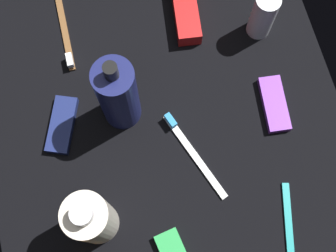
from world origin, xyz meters
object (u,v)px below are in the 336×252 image
at_px(toothbrush_white, 191,150).
at_px(snack_bar_purple, 274,103).
at_px(bodywash_bottle, 92,219).
at_px(snack_bar_navy, 62,125).
at_px(deodorant_stick, 263,16).
at_px(lotion_bottle, 118,95).
at_px(toothbrush_teal, 290,243).
at_px(toothbrush_brown, 65,32).
at_px(toothpaste_box_red, 184,1).

height_order(toothbrush_white, snack_bar_purple, toothbrush_white).
xyz_separation_m(bodywash_bottle, toothbrush_white, (0.08, -0.18, -0.07)).
relative_size(bodywash_bottle, snack_bar_navy, 1.64).
relative_size(bodywash_bottle, snack_bar_purple, 1.64).
bearing_deg(bodywash_bottle, snack_bar_navy, 8.94).
bearing_deg(snack_bar_purple, snack_bar_navy, 87.83).
height_order(bodywash_bottle, snack_bar_purple, bodywash_bottle).
relative_size(bodywash_bottle, toothbrush_white, 0.99).
distance_m(deodorant_stick, snack_bar_navy, 0.41).
relative_size(lotion_bottle, snack_bar_purple, 1.92).
height_order(toothbrush_teal, snack_bar_navy, toothbrush_teal).
relative_size(toothbrush_brown, snack_bar_navy, 1.73).
xyz_separation_m(toothbrush_brown, snack_bar_navy, (-0.18, 0.04, 0.00)).
relative_size(toothbrush_white, snack_bar_navy, 1.66).
bearing_deg(toothbrush_brown, toothbrush_white, -148.13).
xyz_separation_m(toothbrush_white, toothbrush_brown, (0.28, 0.17, 0.00)).
distance_m(bodywash_bottle, snack_bar_navy, 0.20).
bearing_deg(deodorant_stick, toothpaste_box_red, 55.54).
bearing_deg(toothpaste_box_red, lotion_bottle, 145.67).
height_order(bodywash_bottle, toothbrush_brown, bodywash_bottle).
relative_size(deodorant_stick, snack_bar_purple, 0.99).
xyz_separation_m(lotion_bottle, bodywash_bottle, (-0.18, 0.08, -0.01)).
distance_m(toothbrush_brown, snack_bar_purple, 0.41).
bearing_deg(snack_bar_purple, toothbrush_white, 111.68).
xyz_separation_m(toothpaste_box_red, snack_bar_navy, (-0.19, 0.27, -0.01)).
relative_size(toothbrush_teal, snack_bar_navy, 1.71).
relative_size(deodorant_stick, toothbrush_teal, 0.58).
bearing_deg(snack_bar_navy, lotion_bottle, -68.53).
xyz_separation_m(toothbrush_white, snack_bar_purple, (0.05, -0.17, 0.00)).
bearing_deg(toothbrush_teal, snack_bar_navy, 48.50).
bearing_deg(snack_bar_purple, deodorant_stick, -1.04).
relative_size(toothbrush_white, snack_bar_purple, 1.66).
bearing_deg(bodywash_bottle, deodorant_stick, -52.37).
height_order(bodywash_bottle, toothbrush_teal, bodywash_bottle).
distance_m(bodywash_bottle, toothbrush_teal, 0.33).
xyz_separation_m(bodywash_bottle, toothbrush_brown, (0.36, -0.01, -0.07)).
relative_size(deodorant_stick, toothpaste_box_red, 0.59).
height_order(deodorant_stick, snack_bar_navy, deodorant_stick).
bearing_deg(snack_bar_navy, bodywash_bottle, -149.80).
bearing_deg(toothbrush_white, toothbrush_brown, 31.87).
bearing_deg(bodywash_bottle, toothbrush_teal, -109.93).
height_order(deodorant_stick, toothbrush_white, deodorant_stick).
relative_size(lotion_bottle, toothpaste_box_red, 1.13).
distance_m(toothbrush_white, snack_bar_navy, 0.24).
bearing_deg(bodywash_bottle, toothbrush_brown, -1.39).
relative_size(lotion_bottle, toothbrush_teal, 1.12).
xyz_separation_m(lotion_bottle, toothbrush_brown, (0.18, 0.07, -0.08)).
bearing_deg(bodywash_bottle, lotion_bottle, -24.08).
xyz_separation_m(lotion_bottle, deodorant_stick, (0.10, -0.29, -0.04)).
bearing_deg(lotion_bottle, bodywash_bottle, 155.92).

